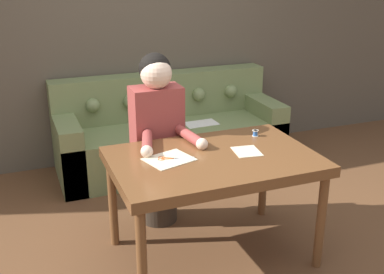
# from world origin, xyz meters

# --- Properties ---
(ground_plane) EXTENTS (16.00, 16.00, 0.00)m
(ground_plane) POSITION_xyz_m (0.00, 0.00, 0.00)
(ground_plane) COLOR brown
(wall_back) EXTENTS (8.00, 0.06, 2.60)m
(wall_back) POSITION_xyz_m (0.00, 1.91, 1.30)
(wall_back) COLOR brown
(wall_back) RESTS_ON ground_plane
(dining_table) EXTENTS (1.31, 0.87, 0.73)m
(dining_table) POSITION_xyz_m (-0.02, -0.05, 0.66)
(dining_table) COLOR brown
(dining_table) RESTS_ON ground_plane
(couch) EXTENTS (2.14, 0.78, 0.87)m
(couch) POSITION_xyz_m (0.21, 1.52, 0.32)
(couch) COLOR olive
(couch) RESTS_ON ground_plane
(person) EXTENTS (0.46, 0.62, 1.30)m
(person) POSITION_xyz_m (-0.21, 0.53, 0.67)
(person) COLOR #33281E
(person) RESTS_ON ground_plane
(pattern_paper_main) EXTENTS (0.34, 0.30, 0.00)m
(pattern_paper_main) POSITION_xyz_m (-0.30, 0.01, 0.73)
(pattern_paper_main) COLOR beige
(pattern_paper_main) RESTS_ON dining_table
(pattern_paper_offcut) EXTENTS (0.19, 0.21, 0.00)m
(pattern_paper_offcut) POSITION_xyz_m (0.22, -0.05, 0.73)
(pattern_paper_offcut) COLOR beige
(pattern_paper_offcut) RESTS_ON dining_table
(scissors) EXTENTS (0.23, 0.14, 0.01)m
(scissors) POSITION_xyz_m (-0.29, 0.01, 0.73)
(scissors) COLOR silver
(scissors) RESTS_ON dining_table
(thread_spool) EXTENTS (0.04, 0.04, 0.05)m
(thread_spool) POSITION_xyz_m (0.41, 0.19, 0.75)
(thread_spool) COLOR #3366B2
(thread_spool) RESTS_ON dining_table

